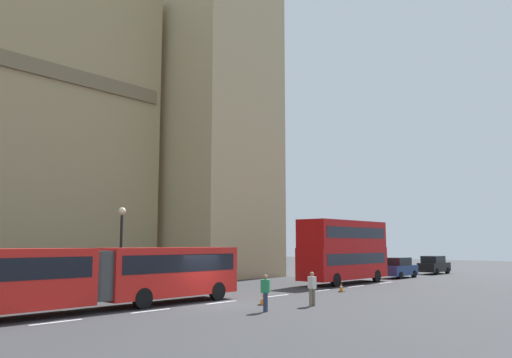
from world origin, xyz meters
TOP-DOWN VIEW (x-y plane):
  - ground_plane at (0.00, 0.00)m, footprint 160.00×160.00m
  - lane_centre_marking at (0.82, 0.00)m, footprint 39.00×0.16m
  - articulated_bus at (-5.69, 1.99)m, footprint 16.91×2.54m
  - double_decker_bus at (16.28, 2.00)m, footprint 9.48×2.54m
  - sedan_lead at (25.35, 1.89)m, footprint 4.40×1.86m
  - sedan_trailing at (33.56, 1.95)m, footprint 4.40×1.86m
  - traffic_cone_west at (1.43, -2.34)m, footprint 0.36×0.36m
  - traffic_cone_middle at (10.19, -1.52)m, footprint 0.36×0.36m
  - street_lamp at (-1.22, 6.50)m, footprint 0.44×0.44m
  - pedestrian_near_cones at (-0.49, -4.19)m, footprint 0.39×0.46m
  - pedestrian_by_kerb at (2.76, -4.51)m, footprint 0.35×0.45m

SIDE VIEW (x-z plane):
  - ground_plane at x=0.00m, z-range 0.00..0.00m
  - lane_centre_marking at x=0.82m, z-range 0.00..0.01m
  - traffic_cone_west at x=1.43m, z-range -0.01..0.57m
  - traffic_cone_middle at x=10.19m, z-range -0.01..0.57m
  - pedestrian_near_cones at x=-0.49m, z-range 0.07..1.76m
  - pedestrian_by_kerb at x=2.76m, z-range 0.07..1.76m
  - sedan_lead at x=25.35m, z-range -0.01..1.84m
  - sedan_trailing at x=33.56m, z-range -0.01..1.84m
  - articulated_bus at x=-5.69m, z-range 0.30..3.20m
  - double_decker_bus at x=16.28m, z-range 0.26..5.16m
  - street_lamp at x=-1.22m, z-range 0.42..5.69m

